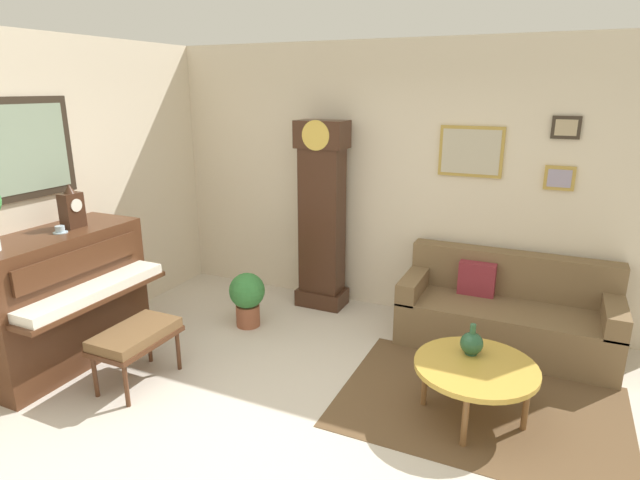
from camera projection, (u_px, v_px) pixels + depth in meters
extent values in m
cube|color=beige|center=(291.00, 433.00, 3.73)|extent=(6.40, 6.00, 0.10)
cube|color=beige|center=(15.00, 204.00, 4.36)|extent=(0.10, 4.90, 2.80)
cube|color=#33281E|center=(13.00, 150.00, 4.23)|extent=(0.03, 1.10, 0.84)
cube|color=gray|center=(15.00, 150.00, 4.22)|extent=(0.01, 0.98, 0.72)
cube|color=beige|center=(396.00, 181.00, 5.42)|extent=(5.30, 0.10, 2.80)
cube|color=#B28E3D|center=(471.00, 152.00, 4.96)|extent=(0.60, 0.03, 0.48)
cube|color=#BCB299|center=(471.00, 152.00, 4.95)|extent=(0.54, 0.01, 0.42)
cube|color=#B28E3D|center=(559.00, 178.00, 4.70)|extent=(0.26, 0.03, 0.22)
cube|color=#998EA8|center=(559.00, 178.00, 4.68)|extent=(0.20, 0.01, 0.16)
cube|color=#33281E|center=(566.00, 127.00, 4.57)|extent=(0.24, 0.03, 0.20)
cube|color=tan|center=(566.00, 128.00, 4.56)|extent=(0.18, 0.01, 0.14)
cube|color=brown|center=(480.00, 406.00, 3.96)|extent=(2.10, 1.50, 0.01)
cube|color=#4C2B19|center=(60.00, 299.00, 4.47)|extent=(0.60, 1.44, 1.18)
cube|color=#4C2B19|center=(95.00, 297.00, 4.27)|extent=(0.28, 1.38, 0.04)
cube|color=white|center=(94.00, 290.00, 4.25)|extent=(0.26, 1.32, 0.08)
cube|color=#4C2B19|center=(81.00, 261.00, 4.23)|extent=(0.03, 1.20, 0.20)
cube|color=#4C2B19|center=(136.00, 340.00, 4.18)|extent=(0.42, 0.70, 0.04)
cube|color=brown|center=(135.00, 334.00, 4.16)|extent=(0.40, 0.68, 0.08)
cylinder|color=#4C2B19|center=(126.00, 385.00, 3.91)|extent=(0.04, 0.04, 0.36)
cylinder|color=#4C2B19|center=(178.00, 350.00, 4.44)|extent=(0.04, 0.04, 0.36)
cylinder|color=#4C2B19|center=(95.00, 376.00, 4.04)|extent=(0.04, 0.04, 0.36)
cylinder|color=#4C2B19|center=(149.00, 343.00, 4.56)|extent=(0.04, 0.04, 0.36)
cube|color=#3D2316|center=(322.00, 297.00, 5.80)|extent=(0.52, 0.34, 0.18)
cube|color=#3D2316|center=(322.00, 228.00, 5.58)|extent=(0.44, 0.28, 1.78)
cube|color=#3D2316|center=(322.00, 134.00, 5.30)|extent=(0.52, 0.32, 0.28)
cylinder|color=gold|center=(316.00, 135.00, 5.16)|extent=(0.30, 0.02, 0.30)
cylinder|color=gold|center=(320.00, 223.00, 5.52)|extent=(0.03, 0.03, 0.70)
cube|color=brown|center=(504.00, 326.00, 4.82)|extent=(1.90, 0.80, 0.42)
cube|color=brown|center=(512.00, 274.00, 4.97)|extent=(1.90, 0.20, 0.44)
cube|color=brown|center=(415.00, 283.00, 5.08)|extent=(0.18, 0.80, 0.20)
cube|color=brown|center=(614.00, 313.00, 4.40)|extent=(0.18, 0.80, 0.20)
cube|color=maroon|center=(477.00, 279.00, 4.96)|extent=(0.34, 0.12, 0.32)
cylinder|color=gold|center=(476.00, 367.00, 3.72)|extent=(0.88, 0.88, 0.04)
torus|color=brown|center=(476.00, 367.00, 3.72)|extent=(0.88, 0.88, 0.04)
cylinder|color=brown|center=(481.00, 370.00, 4.10)|extent=(0.04, 0.04, 0.39)
cylinder|color=brown|center=(526.00, 405.00, 3.64)|extent=(0.04, 0.04, 0.39)
cylinder|color=brown|center=(465.00, 421.00, 3.47)|extent=(0.04, 0.04, 0.39)
cylinder|color=brown|center=(425.00, 382.00, 3.93)|extent=(0.04, 0.04, 0.39)
cube|color=#3D2316|center=(72.00, 210.00, 4.45)|extent=(0.12, 0.18, 0.30)
cylinder|color=white|center=(76.00, 205.00, 4.41)|extent=(0.01, 0.11, 0.11)
cone|color=#3D2316|center=(69.00, 189.00, 4.40)|extent=(0.10, 0.10, 0.08)
cylinder|color=#ADC6D6|center=(60.00, 232.00, 4.32)|extent=(0.12, 0.12, 0.01)
cylinder|color=#ADC6D6|center=(60.00, 229.00, 4.31)|extent=(0.08, 0.08, 0.06)
cylinder|color=#234C33|center=(471.00, 353.00, 3.87)|extent=(0.09, 0.09, 0.01)
sphere|color=#285638|center=(472.00, 343.00, 3.85)|extent=(0.17, 0.17, 0.17)
cylinder|color=#285638|center=(473.00, 329.00, 3.82)|extent=(0.04, 0.04, 0.08)
cylinder|color=#935138|center=(248.00, 315.00, 5.28)|extent=(0.24, 0.24, 0.22)
sphere|color=#387F3D|center=(247.00, 291.00, 5.20)|extent=(0.36, 0.36, 0.36)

